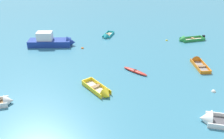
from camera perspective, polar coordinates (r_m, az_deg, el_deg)
name	(u,v)px	position (r m, az deg, el deg)	size (l,w,h in m)	color
rowboat_yellow_back_row_right	(102,92)	(24.52, -2.35, -5.12)	(3.81, 3.43, 1.13)	beige
rowboat_orange_cluster_outer	(197,62)	(32.23, 18.81, 1.62)	(2.26, 4.14, 1.14)	gray
motor_launch_deep_blue_far_back	(53,41)	(36.70, -13.34, 6.30)	(6.83, 3.37, 2.38)	navy
rowboat_turquoise_far_right	(107,36)	(39.14, -1.20, 7.57)	(1.34, 3.29, 0.99)	beige
kayak_red_cluster_inner	(135,71)	(28.55, 5.31, -0.37)	(3.11, 2.00, 0.31)	red
rowboat_green_midfield_left	(186,40)	(39.28, 16.55, 6.53)	(4.18, 2.97, 1.21)	beige
rowboat_white_center	(215,120)	(22.59, 22.50, -10.67)	(4.66, 1.75, 1.54)	#4C4C51
mooring_buoy_outer_edge	(167,41)	(38.71, 12.33, 6.45)	(0.33, 0.33, 0.33)	yellow
mooring_buoy_trailing	(213,92)	(26.87, 22.12, -4.72)	(0.43, 0.43, 0.43)	silver
mooring_buoy_between_boats_right	(82,48)	(35.20, -6.74, 4.79)	(0.39, 0.39, 0.39)	orange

